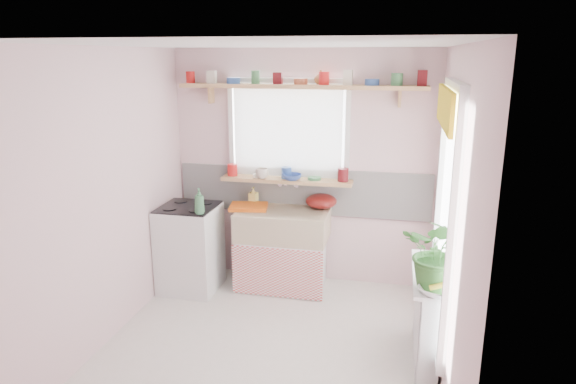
# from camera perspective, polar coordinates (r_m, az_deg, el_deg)

# --- Properties ---
(room) EXTENTS (3.20, 3.20, 3.20)m
(room) POSITION_cam_1_polar(r_m,az_deg,el_deg) (4.68, 7.89, 1.80)
(room) COLOR silver
(room) RESTS_ON ground
(sink_unit) EXTENTS (0.95, 0.65, 1.11)m
(sink_unit) POSITION_cam_1_polar(r_m,az_deg,el_deg) (5.49, -0.59, -6.33)
(sink_unit) COLOR white
(sink_unit) RESTS_ON ground
(cooker) EXTENTS (0.58, 0.58, 0.93)m
(cooker) POSITION_cam_1_polar(r_m,az_deg,el_deg) (5.54, -10.83, -6.07)
(cooker) COLOR white
(cooker) RESTS_ON ground
(radiator_ledge) EXTENTS (0.22, 0.95, 0.78)m
(radiator_ledge) POSITION_cam_1_polar(r_m,az_deg,el_deg) (4.40, 15.21, -13.07)
(radiator_ledge) COLOR white
(radiator_ledge) RESTS_ON ground
(windowsill) EXTENTS (1.40, 0.22, 0.04)m
(windowsill) POSITION_cam_1_polar(r_m,az_deg,el_deg) (5.45, -0.17, 1.33)
(windowsill) COLOR tan
(windowsill) RESTS_ON room
(pine_shelf) EXTENTS (2.52, 0.24, 0.04)m
(pine_shelf) POSITION_cam_1_polar(r_m,az_deg,el_deg) (5.26, 1.43, 11.64)
(pine_shelf) COLOR tan
(pine_shelf) RESTS_ON room
(shelf_crockery) EXTENTS (2.47, 0.11, 0.12)m
(shelf_crockery) POSITION_cam_1_polar(r_m,az_deg,el_deg) (5.26, 1.43, 12.46)
(shelf_crockery) COLOR red
(shelf_crockery) RESTS_ON pine_shelf
(sill_crockery) EXTENTS (1.35, 0.11, 0.12)m
(sill_crockery) POSITION_cam_1_polar(r_m,az_deg,el_deg) (5.43, -0.17, 2.11)
(sill_crockery) COLOR red
(sill_crockery) RESTS_ON windowsill
(dish_tray) EXTENTS (0.43, 0.35, 0.04)m
(dish_tray) POSITION_cam_1_polar(r_m,az_deg,el_deg) (5.46, -4.39, -1.63)
(dish_tray) COLOR orange
(dish_tray) RESTS_ON sink_unit
(colander) EXTENTS (0.41, 0.41, 0.15)m
(colander) POSITION_cam_1_polar(r_m,az_deg,el_deg) (5.46, 3.72, -1.02)
(colander) COLOR #611210
(colander) RESTS_ON sink_unit
(jade_plant) EXTENTS (0.62, 0.58, 0.57)m
(jade_plant) POSITION_cam_1_polar(r_m,az_deg,el_deg) (3.85, 16.55, -6.50)
(jade_plant) COLOR #316528
(jade_plant) RESTS_ON radiator_ledge
(fruit_bowl) EXTENTS (0.36, 0.36, 0.07)m
(fruit_bowl) POSITION_cam_1_polar(r_m,az_deg,el_deg) (3.86, 16.36, -10.45)
(fruit_bowl) COLOR white
(fruit_bowl) RESTS_ON radiator_ledge
(herb_pot) EXTENTS (0.11, 0.09, 0.18)m
(herb_pot) POSITION_cam_1_polar(r_m,az_deg,el_deg) (4.29, 16.02, -6.95)
(herb_pot) COLOR #2A5B24
(herb_pot) RESTS_ON radiator_ledge
(soap_bottle_sink) EXTENTS (0.10, 0.10, 0.19)m
(soap_bottle_sink) POSITION_cam_1_polar(r_m,az_deg,el_deg) (5.61, -3.87, -0.39)
(soap_bottle_sink) COLOR #ECD869
(soap_bottle_sink) RESTS_ON sink_unit
(sill_cup) EXTENTS (0.17, 0.17, 0.11)m
(sill_cup) POSITION_cam_1_polar(r_m,az_deg,el_deg) (5.44, -2.89, 2.06)
(sill_cup) COLOR beige
(sill_cup) RESTS_ON windowsill
(sill_bowl) EXTENTS (0.26, 0.26, 0.06)m
(sill_bowl) POSITION_cam_1_polar(r_m,az_deg,el_deg) (5.37, 0.43, 1.68)
(sill_bowl) COLOR #2E4B98
(sill_bowl) RESTS_ON windowsill
(shelf_vase) EXTENTS (0.17, 0.17, 0.14)m
(shelf_vase) POSITION_cam_1_polar(r_m,az_deg,el_deg) (5.29, 3.64, 12.60)
(shelf_vase) COLOR #A25F32
(shelf_vase) RESTS_ON pine_shelf
(cooker_bottle) EXTENTS (0.13, 0.13, 0.26)m
(cooker_bottle) POSITION_cam_1_polar(r_m,az_deg,el_deg) (5.09, -9.83, -1.02)
(cooker_bottle) COLOR #3D7B4E
(cooker_bottle) RESTS_ON cooker
(fruit) EXTENTS (0.20, 0.14, 0.10)m
(fruit) POSITION_cam_1_polar(r_m,az_deg,el_deg) (3.84, 16.51, -9.63)
(fruit) COLOR orange
(fruit) RESTS_ON fruit_bowl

